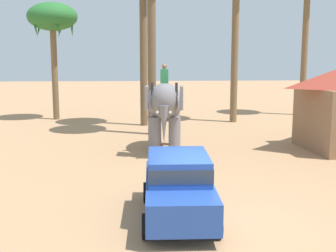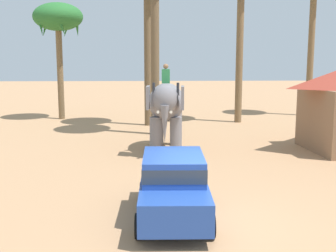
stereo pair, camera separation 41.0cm
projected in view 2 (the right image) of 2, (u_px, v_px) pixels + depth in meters
ground_plane at (200, 222)px, 11.36m from camera, size 120.00×120.00×0.00m
car_sedan_foreground at (173, 184)px, 11.54m from camera, size 1.95×4.14×1.70m
elephant_with_mahout at (166, 106)px, 19.59m from camera, size 1.82×3.93×3.88m
palm_tree_near_hut at (58, 20)px, 28.40m from camera, size 3.20×3.20×7.56m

